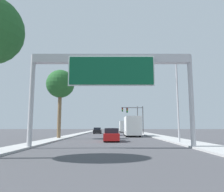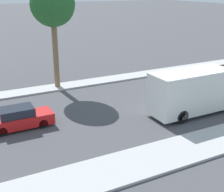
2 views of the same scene
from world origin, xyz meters
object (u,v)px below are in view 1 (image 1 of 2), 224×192
at_px(car_mid_center, 98,131).
at_px(street_lamp_right, 175,92).
at_px(car_far_left, 112,135).
at_px(traffic_light_near_intersection, 138,116).
at_px(traffic_light_mid_block, 133,115).
at_px(palm_tree_background, 61,85).
at_px(sign_gantry, 112,71).
at_px(car_far_right, 128,131).
at_px(truck_box_primary, 124,127).
at_px(truck_box_secondary, 132,126).
at_px(car_near_left, 112,132).

distance_m(car_mid_center, street_lamp_right, 33.22).
xyz_separation_m(car_far_left, street_lamp_right, (6.53, -3.05, 4.55)).
xyz_separation_m(traffic_light_near_intersection, traffic_light_mid_block, (-0.10, 10.00, 0.61)).
xyz_separation_m(car_far_left, palm_tree_background, (-7.31, 5.10, 6.91)).
height_order(car_far_left, traffic_light_mid_block, traffic_light_mid_block).
distance_m(sign_gantry, traffic_light_mid_block, 40.51).
distance_m(car_far_right, truck_box_primary, 18.43).
relative_size(car_far_right, car_far_left, 1.02).
relative_size(truck_box_secondary, traffic_light_mid_block, 1.25).
relative_size(sign_gantry, car_near_left, 3.11).
distance_m(truck_box_primary, street_lamp_right, 43.80).
distance_m(car_mid_center, traffic_light_near_intersection, 11.53).
bearing_deg(truck_box_primary, traffic_light_mid_block, -77.03).
height_order(car_far_left, car_mid_center, car_far_left).
height_order(car_mid_center, truck_box_primary, truck_box_primary).
bearing_deg(street_lamp_right, palm_tree_background, 149.52).
bearing_deg(car_mid_center, sign_gantry, -84.51).
height_order(car_far_right, palm_tree_background, palm_tree_background).
height_order(sign_gantry, truck_box_primary, sign_gantry).
xyz_separation_m(car_far_right, traffic_light_near_intersection, (2.06, -0.10, 3.41)).
distance_m(car_far_left, car_mid_center, 28.50).
bearing_deg(street_lamp_right, car_near_left, 108.37).
xyz_separation_m(palm_tree_background, street_lamp_right, (13.85, -8.15, -2.35)).
xyz_separation_m(car_mid_center, car_near_left, (3.50, -11.66, -0.02)).
relative_size(truck_box_primary, palm_tree_background, 0.86).
bearing_deg(street_lamp_right, traffic_light_near_intersection, 92.22).
height_order(car_far_right, car_far_left, car_far_left).
bearing_deg(car_near_left, truck_box_secondary, -47.62).
xyz_separation_m(car_far_right, car_mid_center, (-7.00, 6.18, 0.04)).
distance_m(truck_box_secondary, street_lamp_right, 16.51).
bearing_deg(car_near_left, sign_gantry, -90.00).
xyz_separation_m(car_mid_center, truck_box_primary, (7.00, 12.22, 0.99)).
bearing_deg(traffic_light_near_intersection, truck_box_primary, 96.36).
bearing_deg(palm_tree_background, car_far_left, -34.87).
relative_size(sign_gantry, truck_box_primary, 1.58).
distance_m(car_mid_center, truck_box_primary, 14.12).
bearing_deg(car_mid_center, truck_box_secondary, -65.69).
relative_size(traffic_light_mid_block, palm_tree_background, 0.72).
height_order(traffic_light_near_intersection, palm_tree_background, palm_tree_background).
height_order(car_mid_center, traffic_light_mid_block, traffic_light_mid_block).
bearing_deg(palm_tree_background, traffic_light_near_intersection, 52.69).
xyz_separation_m(truck_box_primary, traffic_light_near_intersection, (2.06, -18.50, 2.38)).
xyz_separation_m(car_far_left, car_mid_center, (-3.50, 28.28, -0.02)).
bearing_deg(palm_tree_background, street_lamp_right, -30.48).
bearing_deg(car_far_left, truck_box_primary, 85.06).
bearing_deg(traffic_light_mid_block, palm_tree_background, -115.40).
xyz_separation_m(truck_box_primary, traffic_light_mid_block, (1.96, -8.50, 3.00)).
relative_size(truck_box_primary, traffic_light_near_intersection, 1.38).
relative_size(car_near_left, traffic_light_mid_block, 0.61).
bearing_deg(traffic_light_mid_block, truck_box_secondary, -95.82).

